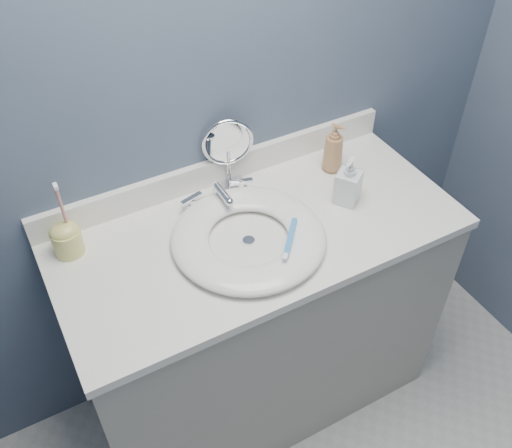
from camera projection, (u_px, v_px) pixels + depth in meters
back_wall at (213, 93)px, 1.65m from camera, size 2.20×0.02×2.40m
vanity_cabinet at (258, 323)px, 2.00m from camera, size 1.20×0.55×0.85m
countertop at (259, 233)px, 1.70m from camera, size 1.22×0.57×0.03m
backsplash at (219, 170)px, 1.83m from camera, size 1.22×0.02×0.09m
basin at (249, 237)px, 1.64m from camera, size 0.45×0.45×0.04m
drain at (249, 241)px, 1.65m from camera, size 0.04×0.04×0.01m
faucet at (219, 196)px, 1.76m from camera, size 0.25×0.13×0.07m
makeup_mirror at (228, 150)px, 1.77m from camera, size 0.16×0.09×0.24m
soap_bottle_amber at (334, 148)px, 1.85m from camera, size 0.09×0.09×0.17m
soap_bottle_clear at (349, 180)px, 1.74m from camera, size 0.10×0.10×0.16m
toothbrush_holder at (66, 237)px, 1.59m from camera, size 0.09×0.09×0.24m
toothbrush_lying at (290, 239)px, 1.60m from camera, size 0.12×0.14×0.02m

